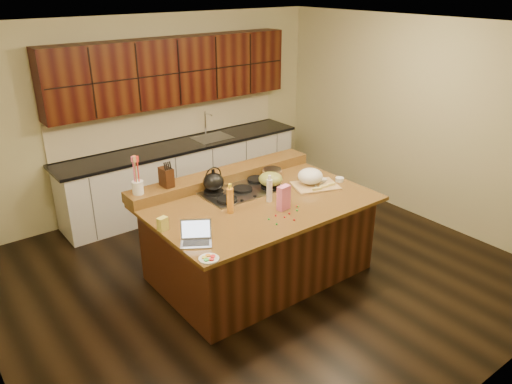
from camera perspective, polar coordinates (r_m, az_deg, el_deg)
room at (r=5.24m, az=0.33°, el=3.34°), size 5.52×5.02×2.72m
island at (r=5.61m, az=0.31°, el=-5.19°), size 2.40×1.60×0.92m
back_ledge at (r=5.91m, az=-3.84°, el=1.82°), size 2.40×0.30×0.12m
cooktop at (r=5.62m, az=-1.55°, el=0.21°), size 0.92×0.52×0.05m
back_counter at (r=7.29m, az=-8.60°, el=5.88°), size 3.70×0.66×2.40m
kettle at (r=5.51m, az=-4.88°, el=1.15°), size 0.25×0.25×0.21m
green_bowl at (r=5.65m, az=1.68°, el=1.50°), size 0.36×0.36×0.15m
laptop at (r=4.59m, az=-6.87°, el=-5.09°), size 0.36×0.34×0.20m
oil_bottle at (r=5.08m, az=-2.97°, el=-1.00°), size 0.08×0.08×0.27m
vinegar_bottle at (r=5.33m, az=1.54°, el=0.16°), size 0.08×0.08×0.25m
wooden_tray at (r=5.78m, az=6.37°, el=1.56°), size 0.60×0.52×0.20m
ramekin_a at (r=5.98m, az=9.53°, el=1.43°), size 0.11×0.11×0.04m
ramekin_b at (r=5.92m, az=7.62°, el=1.31°), size 0.11×0.11×0.04m
ramekin_c at (r=6.17m, az=6.29°, el=2.34°), size 0.12×0.12×0.04m
strainer_bowl at (r=6.01m, az=1.87°, el=2.09°), size 0.29×0.29×0.09m
kitchen_timer at (r=5.69m, az=6.84°, el=0.56°), size 0.10×0.10×0.07m
pink_bag at (r=5.16m, az=3.18°, el=-0.66°), size 0.15×0.09×0.26m
candy_plate at (r=4.34m, az=-5.41°, el=-7.60°), size 0.24×0.24×0.01m
package_box at (r=4.84m, az=-10.62°, el=-3.60°), size 0.11×0.09×0.13m
utensil_crock at (r=5.39m, az=-13.36°, el=0.50°), size 0.14×0.14×0.14m
knife_block at (r=5.51m, az=-10.20°, el=1.68°), size 0.11×0.18×0.21m
gumdrop_0 at (r=5.02m, az=3.30°, el=-2.87°), size 0.02×0.02×0.02m
gumdrop_1 at (r=5.26m, az=4.81°, el=-1.65°), size 0.02×0.02×0.02m
gumdrop_2 at (r=5.26m, az=4.73°, el=-1.63°), size 0.02×0.02×0.02m
gumdrop_3 at (r=5.17m, az=4.71°, el=-2.10°), size 0.02×0.02×0.02m
gumdrop_4 at (r=5.10m, az=3.84°, el=-2.46°), size 0.02×0.02×0.02m
gumdrop_5 at (r=4.88m, az=2.37°, el=-3.67°), size 0.02×0.02×0.02m
gumdrop_6 at (r=4.97m, az=4.39°, el=-3.19°), size 0.02×0.02×0.02m
gumdrop_7 at (r=4.97m, az=1.48°, el=-3.12°), size 0.02×0.02×0.02m
gumdrop_8 at (r=5.05m, az=2.27°, el=-2.70°), size 0.02×0.02×0.02m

